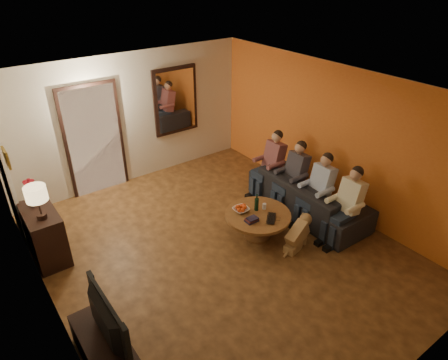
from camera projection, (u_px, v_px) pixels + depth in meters
floor at (220, 249)px, 6.43m from camera, size 5.00×6.00×0.01m
ceiling at (219, 92)px, 5.15m from camera, size 5.00×6.00×0.01m
back_wall at (131, 119)px, 7.90m from camera, size 5.00×0.02×2.60m
front_wall at (409, 307)px, 3.69m from camera, size 5.00×0.02×2.60m
left_wall at (40, 243)px, 4.51m from camera, size 0.02×6.00×2.60m
right_wall at (334, 138)px, 7.08m from camera, size 0.02×6.00×2.60m
orange_accent at (333, 139)px, 7.08m from camera, size 0.01×6.00×2.60m
kitchen_doorway at (94, 141)px, 7.60m from camera, size 1.00×0.06×2.10m
door_trim at (95, 141)px, 7.59m from camera, size 1.12×0.04×2.22m
fridge_glimpse at (108, 145)px, 7.80m from camera, size 0.45×0.03×1.70m
mirror_frame at (176, 101)px, 8.29m from camera, size 1.00×0.05×1.40m
mirror_glass at (176, 101)px, 8.27m from camera, size 0.86×0.02×1.26m
white_door at (8, 182)px, 6.28m from camera, size 0.06×0.85×2.04m
framed_art at (6, 158)px, 5.17m from camera, size 0.03×0.28×0.24m
art_canvas at (7, 158)px, 5.17m from camera, size 0.01×0.22×0.18m
dresser at (45, 234)px, 6.10m from camera, size 0.45×0.94×0.83m
table_lamp at (38, 203)px, 5.61m from camera, size 0.30×0.30×0.54m
flower_vase at (31, 193)px, 5.94m from camera, size 0.14×0.14×0.44m
tv_stand at (107, 353)px, 4.53m from camera, size 0.45×1.20×0.40m
tv at (100, 322)px, 4.29m from camera, size 1.03×0.14×0.60m
sofa at (308, 195)px, 7.23m from camera, size 2.36×0.97×0.68m
person_a at (347, 207)px, 6.42m from camera, size 0.60×0.40×1.20m
person_b at (318, 192)px, 6.84m from camera, size 0.60×0.40×1.20m
person_c at (294, 178)px, 7.26m from camera, size 0.60×0.40×1.20m
person_d at (271, 166)px, 7.68m from camera, size 0.60×0.40×1.20m
dog at (298, 234)px, 6.34m from camera, size 0.60×0.36×0.56m
coffee_table at (257, 225)px, 6.63m from camera, size 1.11×1.11×0.45m
bowl at (241, 210)px, 6.57m from camera, size 0.26×0.26×0.06m
oranges at (241, 206)px, 6.54m from camera, size 0.20×0.20×0.08m
wine_bottle at (257, 202)px, 6.54m from camera, size 0.07×0.07×0.31m
wine_glass at (264, 206)px, 6.63m from camera, size 0.06×0.06×0.10m
book_stack at (252, 219)px, 6.32m from camera, size 0.20×0.15×0.07m
laptop at (274, 219)px, 6.37m from camera, size 0.39×0.38×0.03m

